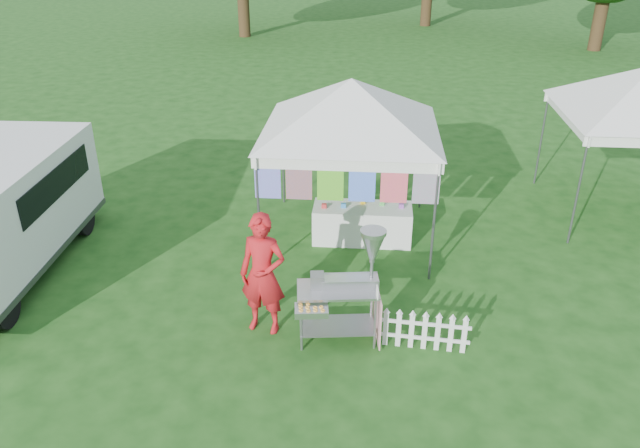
{
  "coord_description": "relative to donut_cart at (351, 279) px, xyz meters",
  "views": [
    {
      "loc": [
        0.37,
        -6.96,
        5.52
      ],
      "look_at": [
        -0.39,
        1.78,
        1.1
      ],
      "focal_mm": 35.0,
      "sensor_mm": 36.0,
      "label": 1
    }
  ],
  "objects": [
    {
      "name": "canopy_main",
      "position": [
        -0.17,
        3.17,
        1.97
      ],
      "size": [
        4.24,
        4.24,
        3.45
      ],
      "color": "#59595E",
      "rests_on": "ground"
    },
    {
      "name": "vendor",
      "position": [
        -1.25,
        0.16,
        -0.09
      ],
      "size": [
        0.74,
        0.56,
        1.85
      ],
      "primitive_type": "imported",
      "rotation": [
        0.0,
        0.0,
        -0.19
      ],
      "color": "red",
      "rests_on": "ground"
    },
    {
      "name": "donut_cart",
      "position": [
        0.0,
        0.0,
        0.0
      ],
      "size": [
        1.25,
        0.99,
        1.73
      ],
      "rotation": [
        0.0,
        0.0,
        0.13
      ],
      "color": "gray",
      "rests_on": "ground"
    },
    {
      "name": "picket_fence",
      "position": [
        1.04,
        -0.13,
        -0.73
      ],
      "size": [
        1.26,
        0.13,
        0.56
      ],
      "rotation": [
        0.0,
        0.0,
        -0.08
      ],
      "color": "white",
      "rests_on": "ground"
    },
    {
      "name": "display_table",
      "position": [
        0.09,
        3.05,
        -0.68
      ],
      "size": [
        1.8,
        0.7,
        0.68
      ],
      "primitive_type": "cube",
      "color": "white",
      "rests_on": "ground"
    },
    {
      "name": "ground",
      "position": [
        -0.17,
        -0.32,
        -1.02
      ],
      "size": [
        120.0,
        120.0,
        0.0
      ],
      "primitive_type": "plane",
      "color": "#184513",
      "rests_on": "ground"
    }
  ]
}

